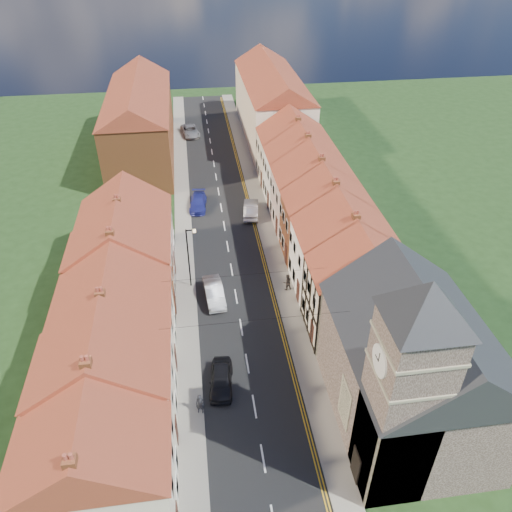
% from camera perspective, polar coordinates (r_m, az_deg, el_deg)
% --- Properties ---
extents(ground, '(160.00, 160.00, 0.00)m').
position_cam_1_polar(ground, '(32.83, 1.39, -25.03)').
color(ground, '#22411B').
rests_on(ground, ground).
extents(road, '(7.00, 90.00, 0.02)m').
position_cam_1_polar(road, '(54.20, -3.65, 3.45)').
color(road, black).
rests_on(road, ground).
extents(pavement_left, '(1.80, 90.00, 0.12)m').
position_cam_1_polar(pavement_left, '(54.12, -8.30, 3.13)').
color(pavement_left, gray).
rests_on(pavement_left, ground).
extents(pavement_right, '(1.80, 90.00, 0.12)m').
position_cam_1_polar(pavement_right, '(54.60, 0.96, 3.84)').
color(pavement_right, gray).
rests_on(pavement_right, ground).
extents(church, '(11.25, 14.25, 15.20)m').
position_cam_1_polar(church, '(32.22, 17.57, -11.53)').
color(church, '#362B26').
rests_on(church, ground).
extents(cottage_r_tudor, '(8.30, 5.20, 9.00)m').
position_cam_1_polar(cottage_r_tudor, '(39.39, 11.94, -3.26)').
color(cottage_r_tudor, beige).
rests_on(cottage_r_tudor, ground).
extents(cottage_r_white_near, '(8.30, 6.00, 9.00)m').
position_cam_1_polar(cottage_r_white_near, '(43.49, 9.82, 1.12)').
color(cottage_r_white_near, white).
rests_on(cottage_r_white_near, ground).
extents(cottage_r_cream_mid, '(8.30, 5.20, 9.00)m').
position_cam_1_polar(cottage_r_cream_mid, '(47.84, 8.04, 4.73)').
color(cottage_r_cream_mid, '#97552C').
rests_on(cottage_r_cream_mid, ground).
extents(cottage_r_pink, '(8.30, 6.00, 9.00)m').
position_cam_1_polar(cottage_r_pink, '(52.39, 6.55, 7.70)').
color(cottage_r_pink, beige).
rests_on(cottage_r_pink, ground).
extents(cottage_r_white_far, '(8.30, 5.20, 9.00)m').
position_cam_1_polar(cottage_r_white_far, '(57.09, 5.28, 10.21)').
color(cottage_r_white_far, white).
rests_on(cottage_r_white_far, ground).
extents(cottage_r_cream_far, '(8.30, 6.00, 9.00)m').
position_cam_1_polar(cottage_r_cream_far, '(61.90, 4.19, 12.31)').
color(cottage_r_cream_far, beige).
rests_on(cottage_r_cream_far, ground).
extents(cottage_l_brick_near, '(8.30, 5.70, 8.80)m').
position_cam_1_polar(cottage_l_brick_near, '(29.51, -18.04, -22.32)').
color(cottage_l_brick_near, beige).
rests_on(cottage_l_brick_near, ground).
extents(cottage_l_cream, '(8.30, 6.30, 9.10)m').
position_cam_1_polar(cottage_l_cream, '(32.87, -16.85, -13.68)').
color(cottage_l_cream, beige).
rests_on(cottage_l_cream, ground).
extents(cottage_l_white, '(8.30, 6.90, 8.80)m').
position_cam_1_polar(cottage_l_white, '(37.48, -15.81, -6.50)').
color(cottage_l_white, beige).
rests_on(cottage_l_white, ground).
extents(cottage_l_brick_mid, '(8.30, 5.70, 9.10)m').
position_cam_1_polar(cottage_l_brick_mid, '(42.13, -15.13, -0.85)').
color(cottage_l_brick_mid, '#97552C').
rests_on(cottage_l_brick_mid, ground).
extents(cottage_l_pink, '(8.30, 6.30, 8.80)m').
position_cam_1_polar(cottage_l_pink, '(47.03, -14.55, 3.12)').
color(cottage_l_pink, beige).
rests_on(cottage_l_pink, ground).
extents(block_right_far, '(8.30, 24.20, 10.50)m').
position_cam_1_polar(block_right_far, '(75.71, 1.82, 17.38)').
color(block_right_far, beige).
rests_on(block_right_far, ground).
extents(block_left_far, '(8.30, 24.20, 10.50)m').
position_cam_1_polar(block_left_far, '(70.26, -13.15, 15.07)').
color(block_left_far, '#97552C').
rests_on(block_left_far, ground).
extents(lamppost, '(0.88, 0.15, 6.00)m').
position_cam_1_polar(lamppost, '(43.83, -7.64, 0.16)').
color(lamppost, black).
rests_on(lamppost, pavement_left).
extents(car_near, '(2.06, 4.18, 1.37)m').
position_cam_1_polar(car_near, '(36.86, -4.00, -13.87)').
color(car_near, black).
rests_on(car_near, ground).
extents(car_mid, '(1.93, 4.56, 1.46)m').
position_cam_1_polar(car_mid, '(43.89, -4.82, -4.16)').
color(car_mid, '#B4B6BC').
rests_on(car_mid, ground).
extents(car_far, '(2.26, 4.64, 1.30)m').
position_cam_1_polar(car_far, '(57.64, -6.63, 6.09)').
color(car_far, navy).
rests_on(car_far, ground).
extents(car_distant, '(3.06, 5.26, 1.38)m').
position_cam_1_polar(car_distant, '(77.80, -7.52, 14.00)').
color(car_distant, '#A0A1A7').
rests_on(car_distant, ground).
extents(pedestrian_left, '(0.67, 0.51, 1.64)m').
position_cam_1_polar(pedestrian_left, '(35.27, -6.40, -16.47)').
color(pedestrian_left, '#222328').
rests_on(pedestrian_left, pavement_left).
extents(pedestrian_right, '(0.89, 0.77, 1.59)m').
position_cam_1_polar(pedestrian_right, '(44.65, 3.58, -3.00)').
color(pedestrian_right, '#2A2422').
rests_on(pedestrian_right, pavement_right).
extents(car_mid_b, '(2.24, 4.74, 1.50)m').
position_cam_1_polar(car_mid_b, '(55.80, -0.57, 5.42)').
color(car_mid_b, '#ABACB3').
rests_on(car_mid_b, ground).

